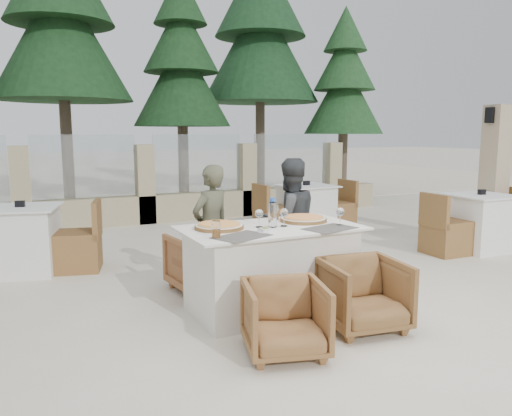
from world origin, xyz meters
name	(u,v)px	position (x,y,z in m)	size (l,w,h in m)	color
ground	(272,305)	(0.00, 0.00, 0.00)	(80.00, 80.00, 0.00)	beige
sand_patch	(80,180)	(0.00, 14.00, 0.01)	(30.00, 16.00, 0.01)	#F4E4C7
perimeter_wall_far	(145,179)	(0.00, 4.80, 0.80)	(10.00, 0.34, 1.60)	tan
lantern_pillar	(494,175)	(4.20, 1.00, 1.00)	(0.34, 0.34, 2.00)	tan
pine_mid_left	(62,53)	(-1.00, 7.50, 3.25)	(2.86, 2.86, 6.50)	#1B411E
pine_centre	(182,93)	(1.50, 7.20, 2.50)	(2.20, 2.20, 5.00)	#1B401E
pine_mid_right	(260,62)	(3.80, 7.80, 3.40)	(2.99, 2.99, 6.80)	#1B4121
pine_far_right	(344,107)	(5.50, 6.50, 2.25)	(1.98, 1.98, 4.50)	#234F25
dining_table	(271,269)	(-0.07, -0.10, 0.39)	(1.60, 0.90, 0.77)	white
placemat_near_left	(242,237)	(-0.48, -0.37, 0.77)	(0.45, 0.30, 0.00)	#58534B
placemat_near_right	(330,228)	(0.36, -0.40, 0.77)	(0.45, 0.30, 0.00)	#544F48
pizza_left	(219,226)	(-0.52, 0.03, 0.80)	(0.43, 0.43, 0.06)	orange
pizza_right	(303,218)	(0.34, 0.01, 0.80)	(0.44, 0.44, 0.06)	orange
water_bottle	(272,213)	(-0.06, -0.11, 0.90)	(0.08, 0.08, 0.26)	#C2E1FF
wine_glass_centre	(259,217)	(-0.17, -0.07, 0.86)	(0.08, 0.08, 0.18)	white
wine_glass_near	(284,216)	(0.05, -0.12, 0.86)	(0.08, 0.08, 0.18)	white
wine_glass_corner	(340,215)	(0.53, -0.31, 0.86)	(0.08, 0.08, 0.18)	white
beer_glass_left	(216,229)	(-0.68, -0.32, 0.84)	(0.07, 0.07, 0.14)	#C3711B
beer_glass_right	(275,212)	(0.15, 0.23, 0.84)	(0.07, 0.07, 0.14)	orange
olive_dish	(266,230)	(-0.22, -0.29, 0.79)	(0.11, 0.11, 0.04)	white
armchair_far_left	(203,262)	(-0.41, 0.72, 0.30)	(0.63, 0.65, 0.59)	#935C35
armchair_far_right	(273,253)	(0.45, 0.83, 0.27)	(0.58, 0.60, 0.54)	olive
armchair_near_left	(285,318)	(-0.41, -0.96, 0.27)	(0.57, 0.59, 0.54)	#8E5F33
armchair_near_right	(364,294)	(0.41, -0.83, 0.29)	(0.62, 0.64, 0.58)	brown
diner_left	(211,228)	(-0.33, 0.70, 0.65)	(0.47, 0.31, 1.29)	#4C4D38
diner_right	(289,222)	(0.47, 0.51, 0.67)	(0.65, 0.51, 1.35)	#393C3F
bg_table_a	(23,240)	(-2.05, 2.24, 0.39)	(1.64, 0.82, 0.77)	silver
bg_table_b	(306,209)	(2.12, 2.82, 0.39)	(1.64, 0.82, 0.77)	white
bg_table_c	(480,222)	(3.61, 0.71, 0.39)	(1.64, 0.82, 0.77)	white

